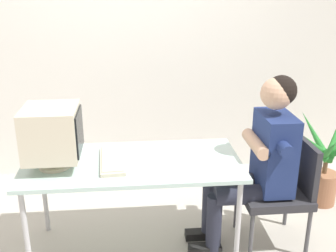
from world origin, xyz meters
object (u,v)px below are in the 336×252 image
Objects in this scene: office_chair at (281,187)px; desk at (132,168)px; crt_monitor at (52,133)px; keyboard at (112,160)px; person_seated at (259,157)px; potted_plant at (325,163)px.

desk is at bearing 179.20° from office_chair.
crt_monitor is 0.87× the size of keyboard.
keyboard is 1.25m from office_chair.
desk is at bearing 179.04° from person_seated.
potted_plant is (1.67, 0.50, -0.27)m from desk.
person_seated reaches higher than desk.
person_seated is 1.61× the size of potted_plant.
keyboard is 0.58× the size of office_chair.
office_chair is 0.63× the size of person_seated.
person_seated is 0.98m from potted_plant.
desk is 1.84× the size of office_chair.
desk is 1.10m from office_chair.
person_seated is (0.90, -0.02, 0.05)m from desk.
keyboard is at bearing 179.05° from person_seated.
crt_monitor is 0.32× the size of person_seated.
keyboard is 0.37× the size of person_seated.
potted_plant is at bearing 33.66° from person_seated.
office_chair reaches higher than desk.
crt_monitor is at bearing -166.15° from potted_plant.
person_seated reaches higher than office_chair.
person_seated reaches higher than keyboard.
desk is at bearing -0.91° from keyboard.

